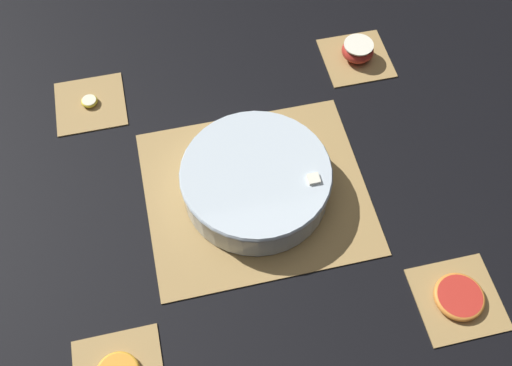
% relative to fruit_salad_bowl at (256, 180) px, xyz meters
% --- Properties ---
extents(ground_plane, '(6.00, 6.00, 0.00)m').
position_rel_fruit_salad_bowl_xyz_m(ground_plane, '(-0.00, -0.00, -0.05)').
color(ground_plane, black).
extents(bamboo_mat_center, '(0.41, 0.36, 0.01)m').
position_rel_fruit_salad_bowl_xyz_m(bamboo_mat_center, '(-0.00, -0.00, -0.04)').
color(bamboo_mat_center, '#A8844C').
rests_on(bamboo_mat_center, ground_plane).
extents(coaster_mat_near_right, '(0.14, 0.14, 0.01)m').
position_rel_fruit_salad_bowl_xyz_m(coaster_mat_near_right, '(0.29, -0.28, -0.04)').
color(coaster_mat_near_right, '#A8844C').
rests_on(coaster_mat_near_right, ground_plane).
extents(coaster_mat_far_left, '(0.14, 0.14, 0.01)m').
position_rel_fruit_salad_bowl_xyz_m(coaster_mat_far_left, '(-0.29, 0.28, -0.04)').
color(coaster_mat_far_left, '#A8844C').
rests_on(coaster_mat_far_left, ground_plane).
extents(coaster_mat_far_right, '(0.14, 0.14, 0.01)m').
position_rel_fruit_salad_bowl_xyz_m(coaster_mat_far_right, '(0.29, 0.28, -0.04)').
color(coaster_mat_far_right, '#A8844C').
rests_on(coaster_mat_far_right, ground_plane).
extents(fruit_salad_bowl, '(0.28, 0.28, 0.08)m').
position_rel_fruit_salad_bowl_xyz_m(fruit_salad_bowl, '(0.00, 0.00, 0.00)').
color(fruit_salad_bowl, silver).
rests_on(fruit_salad_bowl, bamboo_mat_center).
extents(apple_half, '(0.07, 0.07, 0.04)m').
position_rel_fruit_salad_bowl_xyz_m(apple_half, '(0.29, 0.28, -0.02)').
color(apple_half, '#B72D23').
rests_on(apple_half, coaster_mat_far_right).
extents(banana_coin_single, '(0.03, 0.03, 0.01)m').
position_rel_fruit_salad_bowl_xyz_m(banana_coin_single, '(-0.29, 0.28, -0.04)').
color(banana_coin_single, '#F7EFC6').
rests_on(banana_coin_single, coaster_mat_far_left).
extents(grapefruit_slice, '(0.09, 0.09, 0.01)m').
position_rel_fruit_salad_bowl_xyz_m(grapefruit_slice, '(0.29, -0.28, -0.03)').
color(grapefruit_slice, red).
rests_on(grapefruit_slice, coaster_mat_near_right).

